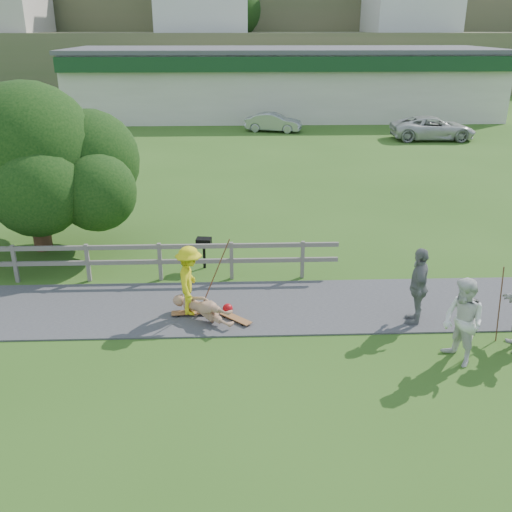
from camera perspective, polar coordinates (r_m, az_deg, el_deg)
The scene contains 17 objects.
ground at distance 13.28m, azimuth -2.44°, elevation -8.14°, with size 260.00×260.00×0.00m, color #305919.
path at distance 14.59m, azimuth -2.44°, elevation -5.11°, with size 34.00×3.00×0.04m, color #363638.
fence at distance 16.63m, azimuth -18.59°, elevation -0.13°, with size 15.05×0.10×1.10m.
strip_mall at distance 46.77m, azimuth 2.69°, elevation 17.00°, with size 32.50×10.75×5.10m.
skater_rider at distance 13.90m, azimuth -6.64°, elevation -2.83°, with size 1.12×0.64×1.73m, color yellow.
skater_fallen at distance 13.90m, azimuth -5.36°, elevation -5.26°, with size 1.77×0.42×0.64m, color tan.
spectator_a at distance 12.66m, azimuth 19.98°, elevation -6.25°, with size 0.93×0.72×1.91m, color silver.
spectator_b at distance 14.00m, azimuth 15.92°, elevation -2.93°, with size 1.13×0.47×1.93m, color slate.
car_silver at distance 39.47m, azimuth 1.74°, elevation 13.21°, with size 1.31×3.75×1.24m, color #9B9DA2.
car_white at distance 38.17m, azimuth 17.27°, elevation 12.11°, with size 2.38×5.17×1.44m, color beige.
tree at distance 19.00m, azimuth -21.25°, elevation 6.55°, with size 6.55×6.55×4.16m, color black, non-canonical shape.
bbq at distance 16.81m, azimuth -5.20°, elevation 0.28°, with size 0.43×0.33×0.93m, color black, non-canonical shape.
longboard_rider at distance 14.25m, azimuth -6.50°, elevation -5.78°, with size 0.97×0.24×0.11m, color brown, non-canonical shape.
longboard_fallen at distance 13.91m, azimuth -2.03°, elevation -6.40°, with size 0.91×0.22×0.10m, color brown, non-canonical shape.
helmet at distance 14.28m, azimuth -2.85°, elevation -5.28°, with size 0.26×0.26×0.26m, color #B40B12.
pole_rider at distance 14.17m, azimuth -4.13°, elevation -1.59°, with size 0.03×0.03×2.02m, color brown.
pole_spec_left at distance 13.80m, azimuth 23.19°, elevation -4.50°, with size 0.03×0.03×1.85m, color brown.
Camera 1 is at (0.12, -11.48, 6.68)m, focal length 40.00 mm.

